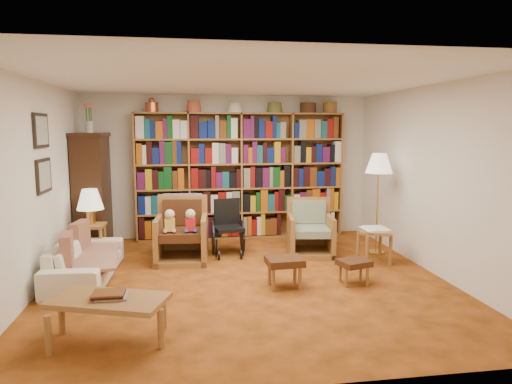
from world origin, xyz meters
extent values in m
plane|color=#B4561B|center=(0.00, 0.00, 0.00)|extent=(5.00, 5.00, 0.00)
plane|color=white|center=(0.00, 0.00, 2.50)|extent=(5.00, 5.00, 0.00)
plane|color=white|center=(0.00, 2.50, 1.25)|extent=(5.00, 0.00, 5.00)
plane|color=white|center=(0.00, -2.50, 1.25)|extent=(5.00, 0.00, 5.00)
plane|color=white|center=(-2.50, 0.00, 1.25)|extent=(0.00, 5.00, 5.00)
plane|color=white|center=(2.50, 0.00, 1.25)|extent=(0.00, 5.00, 5.00)
cube|color=#A26632|center=(0.20, 2.34, 1.10)|extent=(3.60, 0.30, 2.20)
cube|color=#321A0D|center=(-2.25, 2.00, 0.90)|extent=(0.45, 0.90, 1.80)
cube|color=#321A0D|center=(-2.25, 2.00, 1.83)|extent=(0.50, 0.95, 0.06)
cylinder|color=silver|center=(-2.25, 2.00, 1.95)|extent=(0.12, 0.12, 0.18)
cube|color=black|center=(-2.48, 0.30, 1.90)|extent=(0.03, 0.52, 0.42)
cube|color=gray|center=(-2.46, 0.30, 1.90)|extent=(0.01, 0.44, 0.34)
cube|color=black|center=(-2.48, 0.30, 1.35)|extent=(0.03, 0.52, 0.42)
cube|color=gray|center=(-2.46, 0.30, 1.35)|extent=(0.01, 0.44, 0.34)
imported|color=#F2E9CD|center=(-2.05, 0.33, 0.25)|extent=(1.72, 0.73, 0.50)
cube|color=#C0B38C|center=(-2.00, 0.33, 0.30)|extent=(0.85, 1.37, 0.04)
cube|color=maroon|center=(-2.18, 0.68, 0.45)|extent=(0.19, 0.43, 0.41)
cube|color=maroon|center=(-2.18, -0.02, 0.45)|extent=(0.20, 0.43, 0.41)
cube|color=#A26632|center=(-2.15, 1.27, 0.51)|extent=(0.40, 0.40, 0.04)
cylinder|color=#A26632|center=(-2.30, 1.12, 0.24)|extent=(0.05, 0.05, 0.49)
cylinder|color=#A26632|center=(-2.00, 1.12, 0.24)|extent=(0.05, 0.05, 0.49)
cylinder|color=#A26632|center=(-2.30, 1.43, 0.24)|extent=(0.05, 0.05, 0.49)
cylinder|color=#A26632|center=(-2.00, 1.43, 0.24)|extent=(0.05, 0.05, 0.49)
cylinder|color=gold|center=(-2.15, 1.27, 0.63)|extent=(0.13, 0.13, 0.21)
cone|color=white|center=(-2.15, 1.27, 0.90)|extent=(0.39, 0.39, 0.30)
cube|color=#A26632|center=(-0.83, 0.97, 0.04)|extent=(0.79, 0.82, 0.08)
cube|color=#A26632|center=(-1.17, 0.97, 0.33)|extent=(0.12, 0.77, 0.66)
cube|color=#A26632|center=(-0.50, 0.97, 0.33)|extent=(0.12, 0.77, 0.66)
cube|color=#A26632|center=(-0.83, 1.31, 0.46)|extent=(0.74, 0.13, 0.93)
cube|color=#452112|center=(-0.83, 0.93, 0.41)|extent=(0.62, 0.68, 0.12)
cube|color=#452112|center=(-0.83, 1.24, 0.68)|extent=(0.58, 0.14, 0.39)
cube|color=#CE3660|center=(-0.83, 1.35, 0.74)|extent=(0.58, 0.10, 0.41)
cube|color=#A26632|center=(1.12, 1.03, 0.04)|extent=(0.77, 0.79, 0.08)
cube|color=#A26632|center=(0.81, 1.03, 0.30)|extent=(0.16, 0.71, 0.60)
cube|color=#A26632|center=(1.42, 1.03, 0.30)|extent=(0.16, 0.71, 0.60)
cube|color=#A26632|center=(1.12, 1.35, 0.42)|extent=(0.68, 0.17, 0.85)
cube|color=gray|center=(1.12, 1.00, 0.38)|extent=(0.60, 0.66, 0.11)
cube|color=gray|center=(1.12, 1.28, 0.62)|extent=(0.53, 0.17, 0.36)
cube|color=black|center=(-0.13, 1.20, 0.41)|extent=(0.49, 0.49, 0.05)
cube|color=black|center=(-0.13, 1.40, 0.64)|extent=(0.41, 0.13, 0.41)
cylinder|color=black|center=(-0.36, 1.30, 0.26)|extent=(0.03, 0.51, 0.51)
cylinder|color=black|center=(0.10, 1.30, 0.26)|extent=(0.03, 0.51, 0.51)
cylinder|color=black|center=(-0.30, 0.95, 0.07)|extent=(0.03, 0.15, 0.15)
cylinder|color=black|center=(0.03, 0.95, 0.07)|extent=(0.03, 0.15, 0.15)
cylinder|color=gold|center=(2.15, 0.95, 0.01)|extent=(0.26, 0.26, 0.03)
cylinder|color=gold|center=(2.15, 0.95, 0.66)|extent=(0.03, 0.03, 1.31)
cone|color=white|center=(2.15, 0.95, 1.41)|extent=(0.41, 0.41, 0.30)
cube|color=#A26632|center=(1.90, 0.46, 0.47)|extent=(0.54, 0.54, 0.04)
cylinder|color=#A26632|center=(1.73, 0.29, 0.22)|extent=(0.05, 0.05, 0.45)
cylinder|color=#A26632|center=(2.08, 0.29, 0.22)|extent=(0.05, 0.05, 0.45)
cylinder|color=#A26632|center=(1.73, 0.63, 0.22)|extent=(0.05, 0.05, 0.45)
cylinder|color=#A26632|center=(2.08, 0.63, 0.22)|extent=(0.05, 0.05, 0.45)
cube|color=white|center=(1.90, 0.46, 0.50)|extent=(0.42, 0.46, 0.03)
cube|color=#452112|center=(0.41, -0.34, 0.32)|extent=(0.46, 0.40, 0.09)
cylinder|color=#A26632|center=(0.25, -0.47, 0.14)|extent=(0.04, 0.04, 0.28)
cylinder|color=#A26632|center=(0.58, -0.47, 0.14)|extent=(0.04, 0.04, 0.28)
cylinder|color=#A26632|center=(0.25, -0.21, 0.14)|extent=(0.04, 0.04, 0.28)
cylinder|color=#A26632|center=(0.58, -0.21, 0.14)|extent=(0.04, 0.04, 0.28)
cube|color=#452112|center=(1.29, -0.36, 0.27)|extent=(0.44, 0.40, 0.07)
cylinder|color=#A26632|center=(1.16, -0.47, 0.12)|extent=(0.04, 0.04, 0.24)
cylinder|color=#A26632|center=(1.43, -0.47, 0.12)|extent=(0.04, 0.04, 0.24)
cylinder|color=#A26632|center=(1.16, -0.25, 0.12)|extent=(0.04, 0.04, 0.24)
cylinder|color=#A26632|center=(1.43, -0.25, 0.12)|extent=(0.04, 0.04, 0.24)
cube|color=#A26632|center=(-1.46, -1.51, 0.39)|extent=(1.14, 0.82, 0.05)
cylinder|color=#A26632|center=(-1.93, -1.72, 0.18)|extent=(0.06, 0.06, 0.36)
cylinder|color=#A26632|center=(-0.99, -1.72, 0.18)|extent=(0.06, 0.06, 0.36)
cylinder|color=#A26632|center=(-1.93, -1.29, 0.18)|extent=(0.06, 0.06, 0.36)
cylinder|color=#A26632|center=(-0.99, -1.29, 0.18)|extent=(0.06, 0.06, 0.36)
cube|color=brown|center=(-1.46, -1.51, 0.44)|extent=(0.34, 0.30, 0.05)
camera|label=1|loc=(-0.73, -5.60, 1.92)|focal=32.00mm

